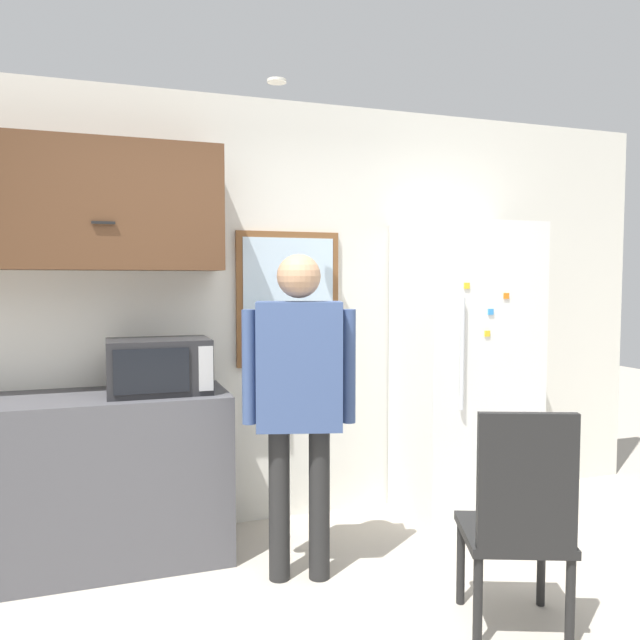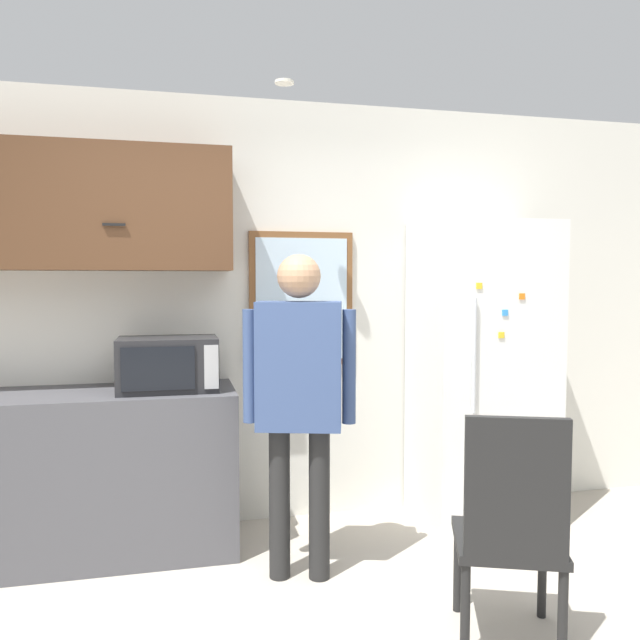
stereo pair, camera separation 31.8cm
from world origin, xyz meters
name	(u,v)px [view 2 (the right image)]	position (x,y,z in m)	size (l,w,h in m)	color
back_wall	(261,313)	(0.00, 1.97, 1.35)	(6.00, 0.06, 2.70)	silver
counter	(55,476)	(-1.21, 1.63, 0.47)	(1.99, 0.61, 0.93)	#4C4C51
upper_cabinets	(52,207)	(-1.21, 1.75, 1.97)	(1.99, 0.39, 0.70)	#51331E
microwave	(168,364)	(-0.58, 1.60, 1.08)	(0.55, 0.38, 0.30)	#232326
person	(299,382)	(0.08, 1.10, 1.03)	(0.56, 0.33, 1.69)	black
refrigerator	(482,373)	(1.38, 1.62, 0.96)	(0.81, 0.65, 1.93)	white
chair	(511,524)	(0.81, 0.26, 0.54)	(0.57, 0.57, 1.02)	black
window	(301,299)	(0.26, 1.93, 1.44)	(0.68, 0.05, 0.86)	brown
ceiling_light	(284,82)	(0.08, 1.53, 2.68)	(0.11, 0.11, 0.01)	white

